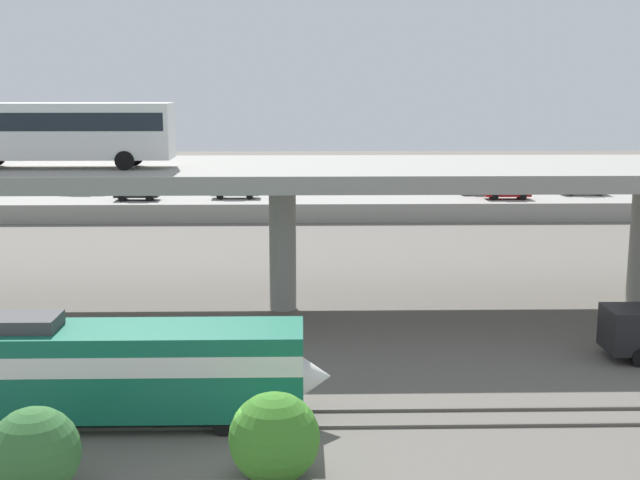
{
  "coord_description": "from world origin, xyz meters",
  "views": [
    {
      "loc": [
        1.08,
        -25.89,
        12.64
      ],
      "look_at": [
        2.15,
        22.47,
        3.48
      ],
      "focal_mm": 46.84,
      "sensor_mm": 36.0,
      "label": 1
    }
  ],
  "objects_px": {
    "transit_bus_on_overpass": "(57,129)",
    "parked_car_3": "(84,186)",
    "train_locomotive": "(120,367)",
    "parked_car_4": "(481,186)",
    "parked_car_0": "(583,187)",
    "parked_car_1": "(235,190)",
    "parked_car_6": "(137,192)",
    "parked_car_5": "(508,191)"
  },
  "relations": [
    {
      "from": "transit_bus_on_overpass",
      "to": "parked_car_3",
      "type": "xyz_separation_m",
      "value": [
        -8.76,
        38.39,
        -7.75
      ]
    },
    {
      "from": "transit_bus_on_overpass",
      "to": "parked_car_4",
      "type": "relative_size",
      "value": 2.75
    },
    {
      "from": "parked_car_0",
      "to": "parked_car_6",
      "type": "xyz_separation_m",
      "value": [
        -43.26,
        -2.99,
        -0.0
      ]
    },
    {
      "from": "parked_car_6",
      "to": "parked_car_3",
      "type": "bearing_deg",
      "value": -36.37
    },
    {
      "from": "parked_car_0",
      "to": "parked_car_1",
      "type": "height_order",
      "value": "same"
    },
    {
      "from": "parked_car_3",
      "to": "parked_car_6",
      "type": "distance_m",
      "value": 7.58
    },
    {
      "from": "parked_car_0",
      "to": "parked_car_5",
      "type": "distance_m",
      "value": 8.8
    },
    {
      "from": "transit_bus_on_overpass",
      "to": "parked_car_4",
      "type": "distance_m",
      "value": 49.0
    },
    {
      "from": "parked_car_1",
      "to": "parked_car_6",
      "type": "height_order",
      "value": "same"
    },
    {
      "from": "parked_car_5",
      "to": "parked_car_3",
      "type": "bearing_deg",
      "value": -6.31
    },
    {
      "from": "train_locomotive",
      "to": "parked_car_0",
      "type": "relative_size",
      "value": 3.51
    },
    {
      "from": "transit_bus_on_overpass",
      "to": "parked_car_6",
      "type": "height_order",
      "value": "transit_bus_on_overpass"
    },
    {
      "from": "parked_car_0",
      "to": "parked_car_6",
      "type": "bearing_deg",
      "value": 3.96
    },
    {
      "from": "train_locomotive",
      "to": "parked_car_3",
      "type": "height_order",
      "value": "train_locomotive"
    },
    {
      "from": "parked_car_4",
      "to": "transit_bus_on_overpass",
      "type": "bearing_deg",
      "value": -129.17
    },
    {
      "from": "parked_car_5",
      "to": "parked_car_1",
      "type": "bearing_deg",
      "value": -2.43
    },
    {
      "from": "parked_car_1",
      "to": "parked_car_3",
      "type": "bearing_deg",
      "value": 167.22
    },
    {
      "from": "parked_car_0",
      "to": "parked_car_3",
      "type": "xyz_separation_m",
      "value": [
        -49.36,
        1.5,
        -0.0
      ]
    },
    {
      "from": "train_locomotive",
      "to": "parked_car_3",
      "type": "xyz_separation_m",
      "value": [
        -14.72,
        52.76,
        0.31
      ]
    },
    {
      "from": "parked_car_1",
      "to": "transit_bus_on_overpass",
      "type": "bearing_deg",
      "value": -100.41
    },
    {
      "from": "parked_car_1",
      "to": "parked_car_5",
      "type": "height_order",
      "value": "same"
    },
    {
      "from": "transit_bus_on_overpass",
      "to": "parked_car_0",
      "type": "distance_m",
      "value": 55.4
    },
    {
      "from": "transit_bus_on_overpass",
      "to": "parked_car_6",
      "type": "distance_m",
      "value": 34.87
    },
    {
      "from": "parked_car_3",
      "to": "transit_bus_on_overpass",
      "type": "bearing_deg",
      "value": -77.14
    },
    {
      "from": "parked_car_0",
      "to": "parked_car_6",
      "type": "relative_size",
      "value": 1.13
    },
    {
      "from": "parked_car_0",
      "to": "parked_car_4",
      "type": "height_order",
      "value": "same"
    },
    {
      "from": "parked_car_0",
      "to": "parked_car_3",
      "type": "relative_size",
      "value": 1.08
    },
    {
      "from": "parked_car_3",
      "to": "parked_car_6",
      "type": "bearing_deg",
      "value": -36.37
    },
    {
      "from": "train_locomotive",
      "to": "parked_car_3",
      "type": "distance_m",
      "value": 54.78
    },
    {
      "from": "parked_car_3",
      "to": "parked_car_5",
      "type": "xyz_separation_m",
      "value": [
        41.1,
        -4.54,
        0.0
      ]
    },
    {
      "from": "parked_car_0",
      "to": "parked_car_3",
      "type": "bearing_deg",
      "value": -1.74
    },
    {
      "from": "parked_car_4",
      "to": "parked_car_6",
      "type": "xyz_separation_m",
      "value": [
        -33.22,
        -3.62,
        -0.0
      ]
    },
    {
      "from": "transit_bus_on_overpass",
      "to": "parked_car_5",
      "type": "distance_m",
      "value": 47.45
    },
    {
      "from": "train_locomotive",
      "to": "parked_car_0",
      "type": "xyz_separation_m",
      "value": [
        34.64,
        51.26,
        0.31
      ]
    },
    {
      "from": "transit_bus_on_overpass",
      "to": "parked_car_0",
      "type": "height_order",
      "value": "transit_bus_on_overpass"
    },
    {
      "from": "transit_bus_on_overpass",
      "to": "parked_car_3",
      "type": "height_order",
      "value": "transit_bus_on_overpass"
    },
    {
      "from": "parked_car_0",
      "to": "parked_car_1",
      "type": "distance_m",
      "value": 34.23
    },
    {
      "from": "transit_bus_on_overpass",
      "to": "parked_car_3",
      "type": "bearing_deg",
      "value": 102.86
    },
    {
      "from": "transit_bus_on_overpass",
      "to": "parked_car_1",
      "type": "bearing_deg",
      "value": 79.59
    },
    {
      "from": "transit_bus_on_overpass",
      "to": "parked_car_4",
      "type": "xyz_separation_m",
      "value": [
        30.56,
        37.51,
        -7.75
      ]
    },
    {
      "from": "transit_bus_on_overpass",
      "to": "parked_car_6",
      "type": "bearing_deg",
      "value": 94.49
    },
    {
      "from": "parked_car_0",
      "to": "parked_car_4",
      "type": "relative_size",
      "value": 1.06
    }
  ]
}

